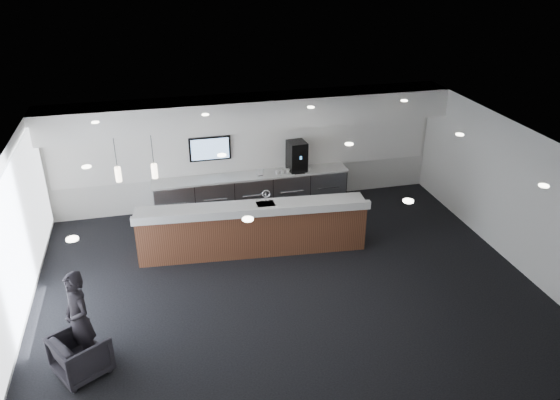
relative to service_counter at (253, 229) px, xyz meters
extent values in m
plane|color=black|center=(0.40, -1.48, -0.58)|extent=(10.00, 10.00, 0.00)
cube|color=black|center=(0.40, -1.48, 2.42)|extent=(10.00, 8.00, 0.02)
cube|color=silver|center=(0.40, 2.52, 0.92)|extent=(10.00, 0.02, 3.00)
cube|color=silver|center=(-4.60, -1.48, 0.92)|extent=(0.02, 8.00, 3.00)
cube|color=silver|center=(5.40, -1.48, 0.92)|extent=(0.02, 8.00, 3.00)
cube|color=white|center=(0.40, 2.07, 2.07)|extent=(10.00, 0.90, 0.70)
cube|color=white|center=(0.40, 2.49, 1.02)|extent=(9.80, 0.06, 1.40)
cube|color=#A6B4C8|center=(-4.56, -1.48, 0.92)|extent=(0.04, 7.36, 2.55)
cube|color=#9CA0A5|center=(0.40, 2.16, -0.13)|extent=(5.00, 0.60, 0.90)
cube|color=silver|center=(0.40, 2.16, 0.35)|extent=(5.06, 0.66, 0.05)
cylinder|color=silver|center=(-1.60, 1.84, -0.08)|extent=(0.60, 0.02, 0.02)
cylinder|color=silver|center=(-0.60, 1.84, -0.08)|extent=(0.60, 0.02, 0.02)
cylinder|color=silver|center=(0.40, 1.84, -0.08)|extent=(0.60, 0.02, 0.02)
cylinder|color=silver|center=(1.40, 1.84, -0.08)|extent=(0.60, 0.02, 0.02)
cylinder|color=silver|center=(2.40, 1.84, -0.08)|extent=(0.60, 0.02, 0.02)
cube|color=black|center=(-0.60, 2.43, 1.07)|extent=(1.05, 0.07, 0.62)
cube|color=#2E64B9|center=(-0.60, 2.39, 1.07)|extent=(0.95, 0.01, 0.54)
cylinder|color=beige|center=(-2.00, -0.68, 1.67)|extent=(0.12, 0.12, 0.30)
cylinder|color=beige|center=(-2.70, -0.68, 1.67)|extent=(0.12, 0.12, 0.30)
cube|color=#4B2919|center=(0.00, 0.01, -0.05)|extent=(5.09, 1.13, 1.05)
cube|color=silver|center=(0.00, 0.01, 0.50)|extent=(5.18, 1.22, 0.06)
cube|color=silver|center=(-0.03, -0.38, 0.59)|extent=(5.12, 0.56, 0.18)
cylinder|color=silver|center=(0.32, 0.08, 0.67)|extent=(0.04, 0.04, 0.28)
torus|color=silver|center=(0.32, 0.02, 0.81)|extent=(0.19, 0.05, 0.19)
cube|color=black|center=(1.61, 2.18, 0.76)|extent=(0.49, 0.54, 0.78)
cube|color=silver|center=(1.61, 1.91, 0.38)|extent=(0.28, 0.12, 0.02)
cube|color=white|center=(0.60, 2.03, 0.48)|extent=(0.15, 0.04, 0.21)
cube|color=white|center=(1.50, 2.08, 0.50)|extent=(0.19, 0.07, 0.25)
imported|color=black|center=(-3.46, -3.11, -0.21)|extent=(1.10, 1.09, 0.74)
imported|color=black|center=(-3.44, -2.82, 0.28)|extent=(0.68, 0.75, 1.72)
imported|color=white|center=(1.90, 2.04, 0.43)|extent=(0.11, 0.11, 0.10)
imported|color=white|center=(1.76, 2.04, 0.43)|extent=(0.15, 0.15, 0.10)
imported|color=white|center=(1.62, 2.04, 0.43)|extent=(0.14, 0.14, 0.10)
imported|color=white|center=(1.48, 2.04, 0.43)|extent=(0.14, 0.14, 0.10)
imported|color=white|center=(1.34, 2.04, 0.43)|extent=(0.15, 0.15, 0.10)
imported|color=white|center=(1.20, 2.04, 0.43)|extent=(0.12, 0.12, 0.10)
imported|color=white|center=(1.06, 2.04, 0.43)|extent=(0.15, 0.15, 0.10)
camera|label=1|loc=(-1.94, -10.54, 5.92)|focal=35.00mm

